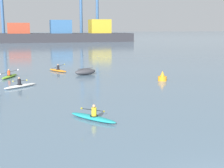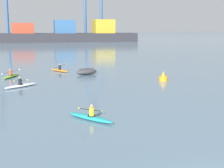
# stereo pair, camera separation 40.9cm
# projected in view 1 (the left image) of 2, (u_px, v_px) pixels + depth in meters

# --- Properties ---
(container_barge) EXTENTS (54.95, 10.58, 8.46)m
(container_barge) POSITION_uv_depth(u_px,v_px,m) (62.00, 34.00, 116.16)
(container_barge) COLOR #28282D
(container_barge) RESTS_ON ground
(capsized_dinghy) EXTENTS (2.82, 1.90, 0.76)m
(capsized_dinghy) POSITION_uv_depth(u_px,v_px,m) (85.00, 72.00, 35.31)
(capsized_dinghy) COLOR #38383D
(capsized_dinghy) RESTS_ON ground
(channel_buoy) EXTENTS (0.90, 0.90, 1.00)m
(channel_buoy) POSITION_uv_depth(u_px,v_px,m) (162.00, 77.00, 31.35)
(channel_buoy) COLOR orange
(channel_buoy) RESTS_ON ground
(kayak_lime) EXTENTS (2.08, 3.37, 0.95)m
(kayak_lime) POSITION_uv_depth(u_px,v_px,m) (9.00, 76.00, 33.40)
(kayak_lime) COLOR #7ABC2D
(kayak_lime) RESTS_ON ground
(kayak_white) EXTENTS (3.08, 2.52, 0.95)m
(kayak_white) POSITION_uv_depth(u_px,v_px,m) (20.00, 85.00, 27.93)
(kayak_white) COLOR silver
(kayak_white) RESTS_ON ground
(kayak_orange) EXTENTS (2.25, 3.23, 0.95)m
(kayak_orange) POSITION_uv_depth(u_px,v_px,m) (58.00, 70.00, 38.02)
(kayak_orange) COLOR orange
(kayak_orange) RESTS_ON ground
(kayak_teal) EXTENTS (2.56, 3.05, 1.00)m
(kayak_teal) POSITION_uv_depth(u_px,v_px,m) (93.00, 117.00, 18.05)
(kayak_teal) COLOR teal
(kayak_teal) RESTS_ON ground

